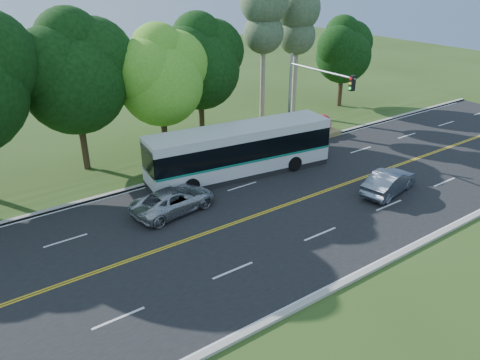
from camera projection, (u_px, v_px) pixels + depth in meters
ground at (284, 206)px, 27.14m from camera, size 120.00×120.00×0.00m
road at (284, 206)px, 27.13m from camera, size 60.00×14.00×0.02m
curb_north at (217, 165)px, 32.40m from camera, size 60.00×0.30×0.15m
curb_south at (383, 263)px, 21.81m from camera, size 60.00×0.30×0.15m
grass_verge at (204, 157)px, 33.78m from camera, size 60.00×4.00×0.10m
lane_markings at (283, 206)px, 27.08m from camera, size 57.60×13.82×0.00m
tree_row at (108, 65)px, 30.59m from camera, size 44.70×9.10×13.84m
bougainvillea_hedge at (287, 133)px, 36.63m from camera, size 9.50×2.25×1.50m
traffic_signal at (308, 91)px, 32.57m from camera, size 0.42×6.10×7.00m
transit_bus at (240, 151)px, 30.52m from camera, size 12.67×4.28×3.25m
sedan at (389, 182)px, 28.34m from camera, size 4.60×2.38×1.44m
suv at (174, 200)px, 26.25m from camera, size 5.19×2.95×1.37m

